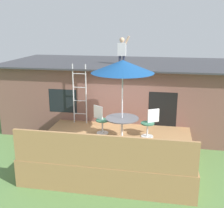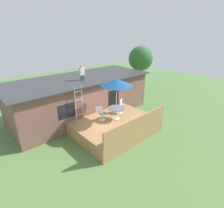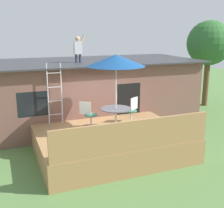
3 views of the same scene
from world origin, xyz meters
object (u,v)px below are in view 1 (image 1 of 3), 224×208
at_px(person_figure, 122,49).
at_px(patio_chair_left, 101,120).
at_px(patio_umbrella, 123,67).
at_px(step_ladder, 80,94).
at_px(patio_chair_right, 150,123).
at_px(patio_table, 122,123).

bearing_deg(person_figure, patio_chair_left, -98.00).
bearing_deg(patio_umbrella, step_ladder, 142.29).
bearing_deg(patio_chair_right, step_ladder, -48.79).
relative_size(patio_umbrella, patio_chair_left, 2.76).
relative_size(step_ladder, patio_chair_left, 2.39).
relative_size(patio_umbrella, person_figure, 2.29).
distance_m(patio_table, person_figure, 3.58).
xyz_separation_m(patio_umbrella, patio_chair_left, (-0.80, 0.51, -1.89)).
xyz_separation_m(step_ladder, patio_chair_left, (0.98, -0.86, -0.64)).
height_order(patio_table, patio_chair_left, patio_chair_left).
distance_m(person_figure, patio_chair_left, 3.25).
bearing_deg(person_figure, patio_umbrella, -81.01).
bearing_deg(step_ladder, person_figure, 49.36).
xyz_separation_m(patio_table, patio_umbrella, (-0.00, -0.00, 1.76)).
xyz_separation_m(patio_table, person_figure, (-0.46, 2.91, 2.04)).
bearing_deg(patio_table, patio_umbrella, -165.96).
relative_size(patio_umbrella, patio_chair_right, 2.76).
bearing_deg(patio_umbrella, patio_chair_right, 29.82).
distance_m(step_ladder, patio_chair_left, 1.46).
xyz_separation_m(step_ladder, person_figure, (1.32, 1.54, 1.52)).
relative_size(person_figure, patio_chair_left, 1.21).
height_order(patio_umbrella, patio_chair_left, patio_umbrella).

